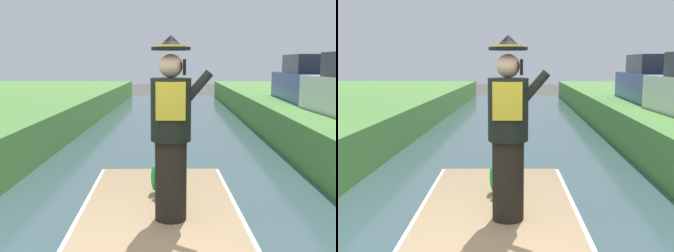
{
  "view_description": "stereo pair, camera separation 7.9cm",
  "coord_description": "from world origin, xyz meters",
  "views": [
    {
      "loc": [
        0.16,
        -3.36,
        2.3
      ],
      "look_at": [
        0.08,
        1.09,
        1.61
      ],
      "focal_mm": 43.96,
      "sensor_mm": 36.0,
      "label": 1
    },
    {
      "loc": [
        0.24,
        -3.36,
        2.3
      ],
      "look_at": [
        0.08,
        1.09,
        1.61
      ],
      "focal_mm": 43.96,
      "sensor_mm": 36.0,
      "label": 2
    }
  ],
  "objects": [
    {
      "name": "boat",
      "position": [
        0.0,
        0.73,
        0.4
      ],
      "size": [
        1.94,
        4.26,
        0.61
      ],
      "color": "silver",
      "rests_on": "canal_water"
    },
    {
      "name": "person_pirate",
      "position": [
        0.12,
        0.66,
        1.64
      ],
      "size": [
        0.61,
        0.42,
        1.85
      ],
      "rotation": [
        0.0,
        0.0,
        -0.27
      ],
      "color": "black",
      "rests_on": "boat"
    },
    {
      "name": "parrot_plush",
      "position": [
        0.04,
        1.5,
        0.95
      ],
      "size": [
        0.36,
        0.34,
        0.57
      ],
      "color": "green",
      "rests_on": "boat"
    },
    {
      "name": "parked_car_blue",
      "position": [
        4.63,
        10.48,
        1.68
      ],
      "size": [
        1.83,
        4.05,
        1.5
      ],
      "color": "#2D4293",
      "rests_on": "grass_bank_far"
    }
  ]
}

